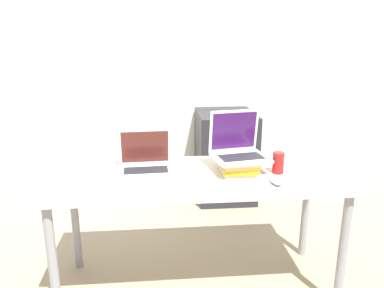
{
  "coord_description": "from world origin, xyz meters",
  "views": [
    {
      "loc": [
        -0.21,
        -1.67,
        1.49
      ],
      "look_at": [
        -0.03,
        0.33,
        0.91
      ],
      "focal_mm": 35.0,
      "sensor_mm": 36.0,
      "label": 1
    }
  ],
  "objects_px": {
    "wireless_keyboard": "(238,185)",
    "notepad": "(321,180)",
    "book_stack": "(238,166)",
    "laptop_on_books": "(238,148)",
    "soda_can": "(278,163)",
    "mouse": "(276,180)",
    "laptop_left": "(146,162)",
    "mini_fridge": "(225,155)"
  },
  "relations": [
    {
      "from": "laptop_on_books",
      "to": "mini_fridge",
      "type": "xyz_separation_m",
      "value": [
        0.16,
        1.27,
        -0.45
      ]
    },
    {
      "from": "laptop_left",
      "to": "mini_fridge",
      "type": "xyz_separation_m",
      "value": [
        0.7,
        1.24,
        -0.37
      ]
    },
    {
      "from": "notepad",
      "to": "mini_fridge",
      "type": "distance_m",
      "value": 1.55
    },
    {
      "from": "book_stack",
      "to": "mouse",
      "type": "height_order",
      "value": "book_stack"
    },
    {
      "from": "notepad",
      "to": "book_stack",
      "type": "bearing_deg",
      "value": 159.85
    },
    {
      "from": "wireless_keyboard",
      "to": "book_stack",
      "type": "bearing_deg",
      "value": 78.18
    },
    {
      "from": "book_stack",
      "to": "mini_fridge",
      "type": "distance_m",
      "value": 1.39
    },
    {
      "from": "book_stack",
      "to": "mini_fridge",
      "type": "relative_size",
      "value": 0.33
    },
    {
      "from": "laptop_on_books",
      "to": "mouse",
      "type": "xyz_separation_m",
      "value": [
        0.16,
        -0.24,
        -0.11
      ]
    },
    {
      "from": "laptop_on_books",
      "to": "wireless_keyboard",
      "type": "xyz_separation_m",
      "value": [
        -0.05,
        -0.25,
        -0.12
      ]
    },
    {
      "from": "laptop_on_books",
      "to": "soda_can",
      "type": "distance_m",
      "value": 0.24
    },
    {
      "from": "soda_can",
      "to": "book_stack",
      "type": "bearing_deg",
      "value": 175.16
    },
    {
      "from": "wireless_keyboard",
      "to": "laptop_left",
      "type": "bearing_deg",
      "value": 149.89
    },
    {
      "from": "laptop_left",
      "to": "mouse",
      "type": "relative_size",
      "value": 2.8
    },
    {
      "from": "laptop_left",
      "to": "notepad",
      "type": "relative_size",
      "value": 1.06
    },
    {
      "from": "notepad",
      "to": "soda_can",
      "type": "distance_m",
      "value": 0.25
    },
    {
      "from": "laptop_left",
      "to": "book_stack",
      "type": "relative_size",
      "value": 1.18
    },
    {
      "from": "book_stack",
      "to": "laptop_on_books",
      "type": "distance_m",
      "value": 0.11
    },
    {
      "from": "laptop_left",
      "to": "laptop_on_books",
      "type": "height_order",
      "value": "laptop_on_books"
    },
    {
      "from": "soda_can",
      "to": "notepad",
      "type": "bearing_deg",
      "value": -34.74
    },
    {
      "from": "laptop_on_books",
      "to": "notepad",
      "type": "xyz_separation_m",
      "value": [
        0.42,
        -0.22,
        -0.13
      ]
    },
    {
      "from": "notepad",
      "to": "soda_can",
      "type": "xyz_separation_m",
      "value": [
        -0.2,
        0.14,
        0.06
      ]
    },
    {
      "from": "laptop_on_books",
      "to": "notepad",
      "type": "bearing_deg",
      "value": -27.37
    },
    {
      "from": "wireless_keyboard",
      "to": "notepad",
      "type": "distance_m",
      "value": 0.47
    },
    {
      "from": "soda_can",
      "to": "laptop_left",
      "type": "bearing_deg",
      "value": 171.58
    },
    {
      "from": "wireless_keyboard",
      "to": "notepad",
      "type": "xyz_separation_m",
      "value": [
        0.47,
        0.03,
        -0.0
      ]
    },
    {
      "from": "book_stack",
      "to": "wireless_keyboard",
      "type": "distance_m",
      "value": 0.2
    },
    {
      "from": "laptop_left",
      "to": "wireless_keyboard",
      "type": "relative_size",
      "value": 1.21
    },
    {
      "from": "mouse",
      "to": "laptop_on_books",
      "type": "bearing_deg",
      "value": 123.9
    },
    {
      "from": "laptop_left",
      "to": "book_stack",
      "type": "bearing_deg",
      "value": -9.95
    },
    {
      "from": "mini_fridge",
      "to": "notepad",
      "type": "bearing_deg",
      "value": -80.12
    },
    {
      "from": "book_stack",
      "to": "wireless_keyboard",
      "type": "relative_size",
      "value": 1.02
    },
    {
      "from": "laptop_left",
      "to": "mini_fridge",
      "type": "relative_size",
      "value": 0.39
    },
    {
      "from": "laptop_left",
      "to": "notepad",
      "type": "bearing_deg",
      "value": -14.63
    },
    {
      "from": "laptop_on_books",
      "to": "notepad",
      "type": "relative_size",
      "value": 1.13
    },
    {
      "from": "soda_can",
      "to": "mouse",
      "type": "bearing_deg",
      "value": -110.58
    },
    {
      "from": "laptop_left",
      "to": "soda_can",
      "type": "distance_m",
      "value": 0.77
    },
    {
      "from": "notepad",
      "to": "soda_can",
      "type": "bearing_deg",
      "value": 145.26
    },
    {
      "from": "mouse",
      "to": "mini_fridge",
      "type": "relative_size",
      "value": 0.14
    },
    {
      "from": "mouse",
      "to": "soda_can",
      "type": "bearing_deg",
      "value": 69.42
    },
    {
      "from": "mouse",
      "to": "notepad",
      "type": "height_order",
      "value": "mouse"
    },
    {
      "from": "book_stack",
      "to": "wireless_keyboard",
      "type": "height_order",
      "value": "book_stack"
    }
  ]
}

